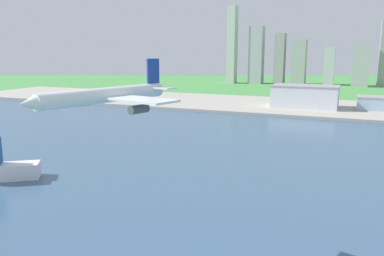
# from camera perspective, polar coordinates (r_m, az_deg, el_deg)

# --- Properties ---
(ground_plane) EXTENTS (2400.00, 2400.00, 0.00)m
(ground_plane) POSITION_cam_1_polar(r_m,az_deg,el_deg) (249.09, 6.19, -2.43)
(ground_plane) COLOR #489047
(water_bay) EXTENTS (840.00, 360.00, 0.15)m
(water_bay) POSITION_cam_1_polar(r_m,az_deg,el_deg) (194.46, 0.95, -6.24)
(water_bay) COLOR #385675
(water_bay) RESTS_ON ground
(industrial_pier) EXTENTS (840.00, 140.00, 2.50)m
(industrial_pier) POSITION_cam_1_polar(r_m,az_deg,el_deg) (431.39, 13.65, 3.24)
(industrial_pier) COLOR #A39E94
(industrial_pier) RESTS_ON ground
(airplane_landing) EXTENTS (38.48, 41.80, 12.28)m
(airplane_landing) POSITION_cam_1_polar(r_m,az_deg,el_deg) (96.33, -12.70, 4.72)
(airplane_landing) COLOR white
(warehouse_main) EXTENTS (66.22, 39.16, 22.85)m
(warehouse_main) POSITION_cam_1_polar(r_m,az_deg,el_deg) (414.71, 16.49, 4.56)
(warehouse_main) COLOR silver
(warehouse_main) RESTS_ON industrial_pier
(warehouse_annex) EXTENTS (40.57, 29.51, 13.11)m
(warehouse_annex) POSITION_cam_1_polar(r_m,az_deg,el_deg) (423.18, 26.04, 3.35)
(warehouse_annex) COLOR #99BCD1
(warehouse_annex) RESTS_ON industrial_pier
(distant_skyline) EXTENTS (412.69, 69.43, 146.02)m
(distant_skyline) POSITION_cam_1_polar(r_m,az_deg,el_deg) (747.04, 21.00, 10.12)
(distant_skyline) COLOR #BBC2BC
(distant_skyline) RESTS_ON ground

